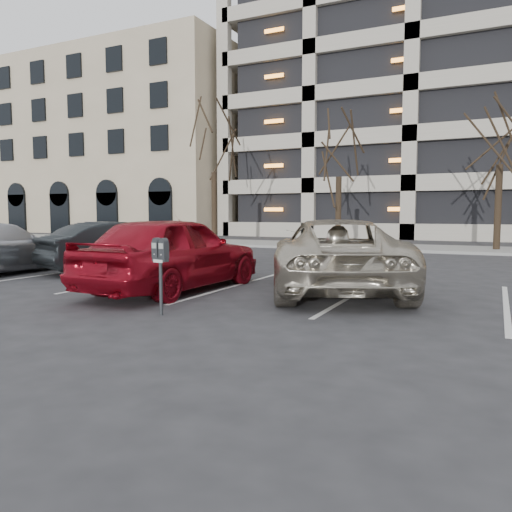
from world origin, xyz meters
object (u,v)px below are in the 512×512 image
Objects in this scene: tree_b at (339,133)px; parking_meter at (160,257)px; car_red at (174,253)px; car_dark at (118,246)px; tree_c at (502,110)px; tree_a at (214,128)px; suv_silver at (335,255)px.

parking_meter is at bearing -83.15° from tree_b.
car_red is at bearing -87.23° from tree_b.
tree_b reaches higher than car_dark.
parking_meter is at bearing -106.20° from tree_c.
car_dark is (-9.88, -12.45, -5.26)m from tree_c.
car_red is (0.71, -14.78, -4.66)m from tree_b.
tree_b is at bearing 109.57° from parking_meter.
tree_a is at bearing 130.68° from parking_meter.
tree_a is 17.99m from suv_silver.
tree_b reaches higher than car_red.
car_red reaches higher than car_dark.
suv_silver is (1.81, 3.78, -0.18)m from parking_meter.
tree_a is 7.04m from tree_b.
car_dark is (-3.59, 2.33, -0.11)m from car_red.
tree_a reaches higher than car_red.
car_dark is at bearing -128.43° from tree_c.
tree_a reaches higher than car_dark.
car_red is at bearing -62.44° from tree_a.
tree_b is 1.76× the size of car_dark.
car_red is at bearing -113.04° from tree_c.
tree_a is 1.04× the size of tree_c.
tree_c is 6.61× the size of parking_meter.
tree_b is 6.07× the size of parking_meter.
car_dark is at bearing -31.18° from car_red.
suv_silver is 1.27× the size of car_red.
tree_a is 6.88× the size of parking_meter.
car_red is 1.12× the size of car_dark.
car_dark is at bearing -29.63° from suv_silver.
tree_c is 1.91× the size of car_dark.
car_dark is at bearing 149.72° from parking_meter.
suv_silver is 3.49m from car_red.
tree_c is at bearing -111.26° from car_red.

